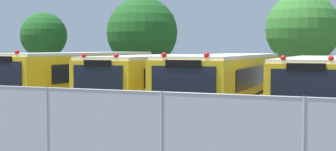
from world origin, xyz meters
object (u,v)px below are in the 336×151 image
at_px(school_bus_1, 81,77).
at_px(school_bus_3, 228,82).
at_px(school_bus_0, 15,76).
at_px(tree_2, 300,28).
at_px(tree_0, 44,35).
at_px(school_bus_2, 150,80).
at_px(tree_1, 140,33).
at_px(school_bus_4, 320,85).

relative_size(school_bus_1, school_bus_3, 0.96).
relative_size(school_bus_0, tree_2, 1.89).
bearing_deg(tree_0, school_bus_2, -35.50).
bearing_deg(tree_2, tree_1, -179.35).
bearing_deg(school_bus_4, tree_2, -78.88).
relative_size(tree_0, tree_1, 0.84).
distance_m(school_bus_2, tree_1, 12.47).
distance_m(school_bus_4, tree_1, 16.85).
xyz_separation_m(school_bus_4, tree_0, (-19.32, 8.45, 2.34)).
xyz_separation_m(school_bus_1, tree_2, (8.72, 10.77, 2.58)).
relative_size(school_bus_3, school_bus_4, 1.19).
height_order(tree_0, tree_1, tree_1).
height_order(school_bus_0, school_bus_1, school_bus_1).
xyz_separation_m(school_bus_0, school_bus_1, (3.71, 0.22, 0.04)).
xyz_separation_m(school_bus_2, tree_2, (5.06, 10.93, 2.64)).
height_order(school_bus_1, tree_1, tree_1).
bearing_deg(school_bus_1, school_bus_3, 178.83).
distance_m(school_bus_0, tree_2, 16.80).
xyz_separation_m(school_bus_0, tree_2, (12.43, 10.99, 2.62)).
distance_m(school_bus_0, school_bus_2, 7.36).
bearing_deg(school_bus_2, school_bus_1, -3.95).
bearing_deg(school_bus_3, tree_0, -30.53).
bearing_deg(school_bus_3, school_bus_1, -3.57).
height_order(school_bus_2, school_bus_4, school_bus_2).
relative_size(school_bus_1, school_bus_4, 1.14).
bearing_deg(school_bus_1, school_bus_0, 4.48).
height_order(school_bus_0, tree_1, tree_1).
relative_size(school_bus_3, tree_0, 2.15).
height_order(school_bus_3, tree_2, tree_2).
bearing_deg(tree_1, school_bus_1, -79.22).
bearing_deg(school_bus_4, school_bus_0, 1.04).
relative_size(school_bus_4, tree_2, 1.55).
xyz_separation_m(school_bus_0, school_bus_2, (7.36, 0.06, -0.02)).
height_order(school_bus_1, school_bus_2, school_bus_1).
height_order(school_bus_0, tree_2, tree_2).
xyz_separation_m(school_bus_3, tree_2, (1.48, 11.04, 2.60)).
relative_size(school_bus_0, school_bus_2, 1.22).
bearing_deg(tree_1, tree_0, -161.61).
bearing_deg(school_bus_4, school_bus_1, 0.23).
height_order(school_bus_3, tree_0, tree_0).
bearing_deg(school_bus_1, tree_0, -44.01).
height_order(school_bus_1, tree_0, tree_0).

